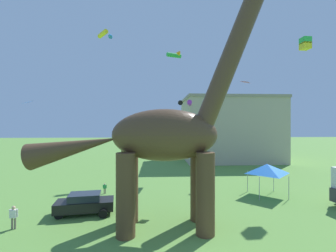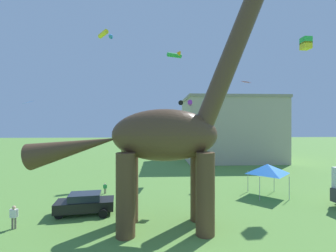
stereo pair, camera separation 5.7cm
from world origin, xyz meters
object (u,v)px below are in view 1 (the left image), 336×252
dinosaur_sculpture (164,135)px  kite_mid_center (27,102)px  kite_drifting (245,82)px  parked_sedan_left (85,203)px  person_near_flyer (105,187)px  festival_canopy_tent (267,169)px  kite_mid_left (105,34)px  kite_high_right (305,43)px  person_watching_child (14,215)px  kite_far_right (188,103)px  kite_mid_right (175,55)px  kite_near_low (210,97)px

dinosaur_sculpture → kite_mid_center: bearing=127.2°
kite_mid_center → kite_drifting: (25.14, 6.10, 3.44)m
parked_sedan_left → person_near_flyer: bearing=77.6°
festival_canopy_tent → kite_mid_left: size_ratio=1.81×
dinosaur_sculpture → kite_high_right: size_ratio=13.07×
dinosaur_sculpture → person_watching_child: 10.94m
dinosaur_sculpture → kite_far_right: 16.00m
kite_mid_left → kite_mid_center: size_ratio=1.30×
person_near_flyer → kite_mid_center: (-8.16, 1.57, 8.42)m
parked_sedan_left → kite_high_right: 26.87m
kite_mid_center → kite_drifting: size_ratio=0.80×
kite_far_right → dinosaur_sculpture: bearing=-103.4°
dinosaur_sculpture → kite_mid_center: (-13.66, 9.51, 2.99)m
dinosaur_sculpture → parked_sedan_left: size_ratio=3.78×
person_near_flyer → kite_mid_right: size_ratio=0.45×
festival_canopy_tent → kite_far_right: bearing=126.5°
kite_mid_center → person_watching_child: bearing=-66.5°
kite_mid_right → kite_far_right: kite_mid_right is taller
person_near_flyer → kite_high_right: 25.89m
dinosaur_sculpture → person_watching_child: size_ratio=11.20×
kite_mid_right → kite_near_low: bearing=-77.9°
kite_near_low → parked_sedan_left: bearing=-156.3°
person_watching_child → kite_mid_center: bearing=1.0°
kite_near_low → kite_mid_right: bearing=102.1°
kite_mid_center → kite_high_right: kite_high_right is taller
festival_canopy_tent → dinosaur_sculpture: bearing=-147.0°
dinosaur_sculpture → person_near_flyer: (-5.50, 7.94, -5.43)m
festival_canopy_tent → kite_high_right: bearing=26.7°
person_watching_child → kite_far_right: bearing=-64.4°
festival_canopy_tent → kite_mid_right: 20.53m
kite_mid_right → kite_mid_center: bearing=-149.5°
kite_high_right → kite_drifting: bearing=123.4°
kite_far_right → kite_near_low: (1.09, -7.83, -0.15)m
person_near_flyer → kite_mid_left: (-0.26, 1.21, 15.40)m
parked_sedan_left → kite_drifting: bearing=28.1°
kite_far_right → kite_high_right: size_ratio=1.75×
parked_sedan_left → person_watching_child: parked_sedan_left is taller
kite_far_right → kite_mid_left: bearing=-147.3°
kite_high_right → kite_near_low: (-10.92, -1.98, -6.08)m
festival_canopy_tent → kite_far_right: size_ratio=1.41×
parked_sedan_left → dinosaur_sculpture: bearing=-33.3°
festival_canopy_tent → kite_mid_center: 24.75m
festival_canopy_tent → kite_far_right: kite_far_right is taller
parked_sedan_left → person_watching_child: 4.49m
kite_mid_right → kite_far_right: 8.36m
person_near_flyer → kite_near_low: bearing=-169.2°
kite_mid_right → kite_mid_center: kite_mid_right is taller
kite_drifting → kite_mid_center: bearing=-166.4°
kite_mid_right → kite_far_right: (1.39, -3.71, -7.36)m
kite_mid_right → person_watching_child: bearing=-122.6°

